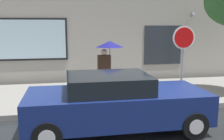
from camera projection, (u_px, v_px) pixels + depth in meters
name	position (u px, v px, depth m)	size (l,w,h in m)	color
ground_plane	(133.00, 126.00, 6.88)	(60.00, 60.00, 0.00)	black
sidewalk	(113.00, 94.00, 9.77)	(20.00, 4.00, 0.15)	gray
building_facade	(102.00, 5.00, 11.61)	(20.00, 0.67, 7.00)	#9E998E
parked_car	(115.00, 102.00, 6.53)	(4.44, 1.92, 1.43)	navy
pedestrian_with_umbrella	(108.00, 51.00, 9.59)	(1.01, 1.01, 1.90)	black
stop_sign	(183.00, 48.00, 8.56)	(0.76, 0.10, 2.45)	gray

